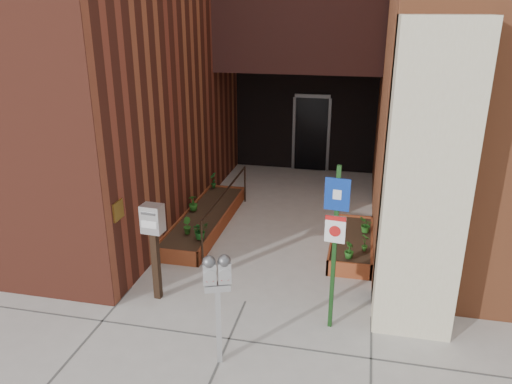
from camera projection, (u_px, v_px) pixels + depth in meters
The scene contains 14 objects.
ground at pixel (245, 301), 8.09m from camera, with size 80.00×80.00×0.00m, color #9E9991.
planter_left at pixel (205, 220), 10.83m from camera, with size 0.90×3.60×0.30m.
planter_right at pixel (351, 244), 9.73m from camera, with size 0.80×2.20×0.30m.
handrail at pixel (226, 197), 10.47m from camera, with size 0.04×3.34×0.90m.
parking_meter at pixel (217, 281), 6.29m from camera, with size 0.37×0.24×1.60m.
sign_post at pixel (335, 232), 6.92m from camera, with size 0.34×0.10×2.52m.
payment_dropbox at pixel (154, 232), 7.80m from camera, with size 0.34×0.27×1.64m.
shrub_left_a at pixel (200, 230), 9.54m from camera, with size 0.31×0.31×0.35m, color #175219.
shrub_left_b at pixel (187, 226), 9.76m from camera, with size 0.18×0.18×0.33m, color #245B1A.
shrub_left_c at pixel (193, 203), 10.86m from camera, with size 0.20×0.20×0.35m, color #235F1B.
shrub_left_d at pixel (213, 180), 12.22m from camera, with size 0.21×0.21×0.39m, color #18541B.
shrub_right_a at pixel (349, 250), 8.80m from camera, with size 0.17×0.17×0.31m, color #1E5418.
shrub_right_b at pixel (365, 242), 9.05m from camera, with size 0.18×0.18×0.35m, color #215117.
shrub_right_c at pixel (366, 225), 9.80m from camera, with size 0.28×0.28×0.31m, color #215E1A.
Camera 1 is at (1.67, -6.76, 4.49)m, focal length 35.00 mm.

